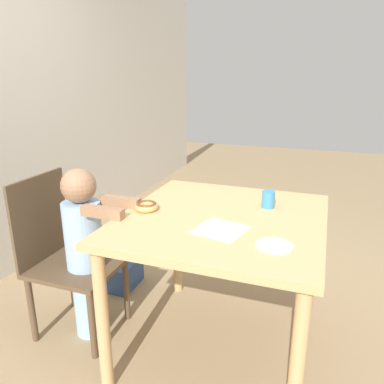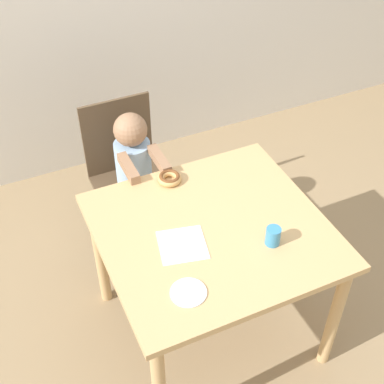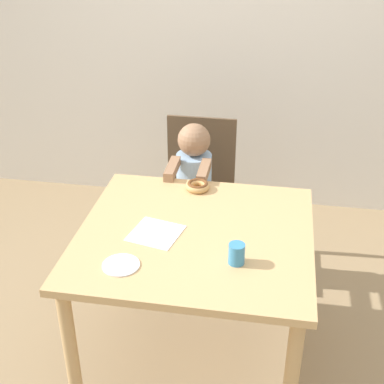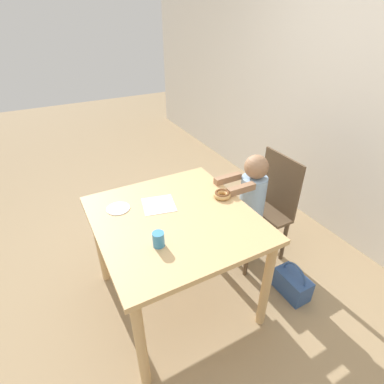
# 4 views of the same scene
# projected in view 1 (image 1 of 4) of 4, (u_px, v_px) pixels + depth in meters

# --- Properties ---
(ground_plane) EXTENTS (12.00, 12.00, 0.00)m
(ground_plane) POSITION_uv_depth(u_px,v_px,m) (219.00, 346.00, 2.08)
(ground_plane) COLOR #997F5B
(dining_table) EXTENTS (1.03, 0.98, 0.77)m
(dining_table) POSITION_uv_depth(u_px,v_px,m) (222.00, 236.00, 1.88)
(dining_table) COLOR tan
(dining_table) RESTS_ON ground_plane
(chair) EXTENTS (0.42, 0.46, 0.92)m
(chair) POSITION_uv_depth(u_px,v_px,m) (65.00, 256.00, 2.11)
(chair) COLOR brown
(chair) RESTS_ON ground_plane
(child_figure) EXTENTS (0.22, 0.40, 0.98)m
(child_figure) POSITION_uv_depth(u_px,v_px,m) (86.00, 250.00, 2.04)
(child_figure) COLOR #99BCE0
(child_figure) RESTS_ON ground_plane
(donut) EXTENTS (0.12, 0.12, 0.04)m
(donut) POSITION_uv_depth(u_px,v_px,m) (146.00, 206.00, 1.92)
(donut) COLOR tan
(donut) RESTS_ON dining_table
(napkin) EXTENTS (0.25, 0.25, 0.00)m
(napkin) POSITION_uv_depth(u_px,v_px,m) (220.00, 230.00, 1.68)
(napkin) COLOR white
(napkin) RESTS_ON dining_table
(handbag) EXTENTS (0.28, 0.15, 0.30)m
(handbag) POSITION_uv_depth(u_px,v_px,m) (125.00, 273.00, 2.64)
(handbag) COLOR #2D4C84
(handbag) RESTS_ON ground_plane
(cup) EXTENTS (0.07, 0.07, 0.09)m
(cup) POSITION_uv_depth(u_px,v_px,m) (268.00, 199.00, 1.95)
(cup) COLOR teal
(cup) RESTS_ON dining_table
(plate) EXTENTS (0.15, 0.15, 0.01)m
(plate) POSITION_uv_depth(u_px,v_px,m) (274.00, 245.00, 1.52)
(plate) COLOR white
(plate) RESTS_ON dining_table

